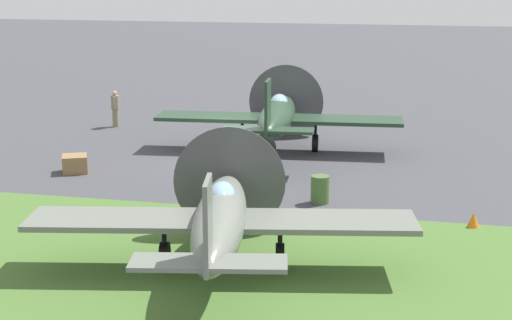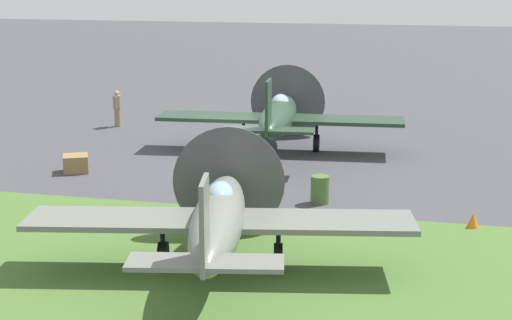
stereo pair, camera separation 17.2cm
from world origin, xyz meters
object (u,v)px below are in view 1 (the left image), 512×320
(airplane_wingman, at_px, (221,218))
(ground_crew_chief, at_px, (115,108))
(fuel_drum, at_px, (320,189))
(airplane_lead, at_px, (278,116))
(supply_crate, at_px, (75,164))
(runway_marker_cone, at_px, (473,220))

(airplane_wingman, height_order, ground_crew_chief, airplane_wingman)
(ground_crew_chief, bearing_deg, fuel_drum, 35.61)
(airplane_lead, xyz_separation_m, airplane_wingman, (1.21, -13.25, -0.07))
(ground_crew_chief, distance_m, fuel_drum, 15.32)
(airplane_lead, xyz_separation_m, supply_crate, (-6.71, -4.84, -1.20))
(airplane_lead, distance_m, supply_crate, 8.36)
(airplane_wingman, bearing_deg, supply_crate, 122.31)
(ground_crew_chief, xyz_separation_m, fuel_drum, (11.34, -10.30, -0.46))
(ground_crew_chief, height_order, supply_crate, ground_crew_chief)
(airplane_lead, xyz_separation_m, fuel_drum, (2.73, -6.72, -1.07))
(ground_crew_chief, bearing_deg, supply_crate, 0.59)
(ground_crew_chief, xyz_separation_m, supply_crate, (1.90, -8.42, -0.59))
(airplane_wingman, relative_size, ground_crew_chief, 5.64)
(supply_crate, bearing_deg, ground_crew_chief, 102.72)
(ground_crew_chief, bearing_deg, runway_marker_cone, 41.77)
(runway_marker_cone, bearing_deg, airplane_wingman, -140.65)
(fuel_drum, height_order, supply_crate, fuel_drum)
(runway_marker_cone, bearing_deg, fuel_drum, 163.36)
(supply_crate, height_order, runway_marker_cone, supply_crate)
(airplane_wingman, xyz_separation_m, supply_crate, (-7.92, 8.41, -1.13))
(ground_crew_chief, relative_size, fuel_drum, 1.92)
(airplane_lead, height_order, fuel_drum, airplane_lead)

